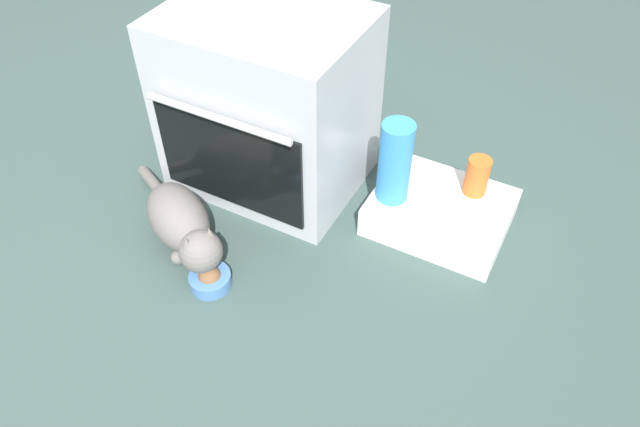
% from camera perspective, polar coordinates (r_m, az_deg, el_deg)
% --- Properties ---
extents(ground, '(8.00, 8.00, 0.00)m').
position_cam_1_polar(ground, '(2.09, -10.44, -3.96)').
color(ground, '#384C47').
extents(oven, '(0.66, 0.55, 0.65)m').
position_cam_1_polar(oven, '(2.16, -4.92, 10.25)').
color(oven, '#B7BABF').
rests_on(oven, ground).
extents(pantry_cabinet, '(0.46, 0.37, 0.11)m').
position_cam_1_polar(pantry_cabinet, '(2.16, 11.22, 0.12)').
color(pantry_cabinet, white).
rests_on(pantry_cabinet, ground).
extents(food_bowl, '(0.14, 0.14, 0.08)m').
position_cam_1_polar(food_bowl, '(1.98, -10.30, -6.07)').
color(food_bowl, '#4C7AB7').
rests_on(food_bowl, ground).
extents(cat, '(0.59, 0.39, 0.21)m').
position_cam_1_polar(cat, '(2.06, -12.85, -0.88)').
color(cat, slate).
rests_on(cat, ground).
extents(sauce_jar, '(0.08, 0.08, 0.14)m').
position_cam_1_polar(sauce_jar, '(2.13, 14.56, 3.41)').
color(sauce_jar, '#D16023').
rests_on(sauce_jar, pantry_cabinet).
extents(water_bottle, '(0.11, 0.11, 0.30)m').
position_cam_1_polar(water_bottle, '(2.01, 7.06, 4.80)').
color(water_bottle, '#388CD1').
rests_on(water_bottle, pantry_cabinet).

